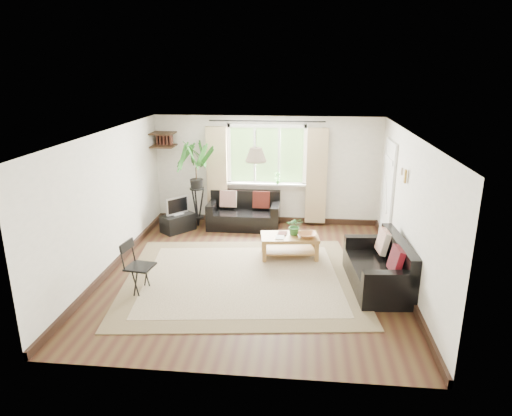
# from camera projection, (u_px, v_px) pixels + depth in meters

# --- Properties ---
(floor) EXTENTS (5.50, 5.50, 0.00)m
(floor) POSITION_uv_depth(u_px,v_px,m) (254.00, 273.00, 7.89)
(floor) COLOR #321910
(floor) RESTS_ON ground
(ceiling) EXTENTS (5.50, 5.50, 0.00)m
(ceiling) POSITION_uv_depth(u_px,v_px,m) (253.00, 134.00, 7.17)
(ceiling) COLOR white
(ceiling) RESTS_ON floor
(wall_back) EXTENTS (5.00, 0.02, 2.40)m
(wall_back) POSITION_uv_depth(u_px,v_px,m) (267.00, 170.00, 10.14)
(wall_back) COLOR white
(wall_back) RESTS_ON floor
(wall_front) EXTENTS (5.00, 0.02, 2.40)m
(wall_front) POSITION_uv_depth(u_px,v_px,m) (226.00, 281.00, 4.92)
(wall_front) COLOR white
(wall_front) RESTS_ON floor
(wall_left) EXTENTS (0.02, 5.50, 2.40)m
(wall_left) POSITION_uv_depth(u_px,v_px,m) (108.00, 202.00, 7.77)
(wall_left) COLOR white
(wall_left) RESTS_ON floor
(wall_right) EXTENTS (0.02, 5.50, 2.40)m
(wall_right) POSITION_uv_depth(u_px,v_px,m) (409.00, 211.00, 7.29)
(wall_right) COLOR white
(wall_right) RESTS_ON floor
(rug) EXTENTS (4.23, 3.75, 0.02)m
(rug) POSITION_uv_depth(u_px,v_px,m) (242.00, 278.00, 7.66)
(rug) COLOR beige
(rug) RESTS_ON floor
(window) EXTENTS (2.50, 0.16, 2.16)m
(window) POSITION_uv_depth(u_px,v_px,m) (267.00, 155.00, 10.00)
(window) COLOR white
(window) RESTS_ON wall_back
(door) EXTENTS (0.06, 0.96, 2.06)m
(door) POSITION_uv_depth(u_px,v_px,m) (387.00, 195.00, 8.96)
(door) COLOR silver
(door) RESTS_ON wall_right
(corner_shelf) EXTENTS (0.50, 0.50, 0.34)m
(corner_shelf) POSITION_uv_depth(u_px,v_px,m) (163.00, 140.00, 9.92)
(corner_shelf) COLOR black
(corner_shelf) RESTS_ON wall_back
(pendant_lamp) EXTENTS (0.36, 0.36, 0.54)m
(pendant_lamp) POSITION_uv_depth(u_px,v_px,m) (256.00, 151.00, 7.66)
(pendant_lamp) COLOR beige
(pendant_lamp) RESTS_ON ceiling
(wall_sconce) EXTENTS (0.12, 0.12, 0.28)m
(wall_sconce) POSITION_uv_depth(u_px,v_px,m) (404.00, 174.00, 7.42)
(wall_sconce) COLOR beige
(wall_sconce) RESTS_ON wall_right
(sofa_back) EXTENTS (1.56, 0.79, 0.73)m
(sofa_back) POSITION_uv_depth(u_px,v_px,m) (244.00, 212.00, 10.01)
(sofa_back) COLOR black
(sofa_back) RESTS_ON floor
(sofa_right) EXTENTS (1.70, 0.96, 0.77)m
(sofa_right) POSITION_uv_depth(u_px,v_px,m) (378.00, 265.00, 7.28)
(sofa_right) COLOR black
(sofa_right) RESTS_ON floor
(coffee_table) EXTENTS (1.11, 0.69, 0.43)m
(coffee_table) POSITION_uv_depth(u_px,v_px,m) (289.00, 246.00, 8.47)
(coffee_table) COLOR brown
(coffee_table) RESTS_ON floor
(table_plant) EXTENTS (0.32, 0.28, 0.34)m
(table_plant) POSITION_uv_depth(u_px,v_px,m) (295.00, 226.00, 8.40)
(table_plant) COLOR #2D6729
(table_plant) RESTS_ON coffee_table
(bowl) EXTENTS (0.36, 0.36, 0.08)m
(bowl) POSITION_uv_depth(u_px,v_px,m) (307.00, 235.00, 8.31)
(bowl) COLOR #A26437
(bowl) RESTS_ON coffee_table
(book_a) EXTENTS (0.16, 0.22, 0.02)m
(book_a) POSITION_uv_depth(u_px,v_px,m) (276.00, 237.00, 8.31)
(book_a) COLOR white
(book_a) RESTS_ON coffee_table
(book_b) EXTENTS (0.19, 0.24, 0.02)m
(book_b) POSITION_uv_depth(u_px,v_px,m) (278.00, 233.00, 8.51)
(book_b) COLOR #522921
(book_b) RESTS_ON coffee_table
(tv_stand) EXTENTS (0.74, 0.78, 0.37)m
(tv_stand) POSITION_uv_depth(u_px,v_px,m) (178.00, 223.00, 9.84)
(tv_stand) COLOR black
(tv_stand) RESTS_ON floor
(tv) EXTENTS (0.48, 0.52, 0.41)m
(tv) POSITION_uv_depth(u_px,v_px,m) (177.00, 205.00, 9.72)
(tv) COLOR #A5A5AA
(tv) RESTS_ON tv_stand
(palm_stand) EXTENTS (0.77, 0.77, 1.88)m
(palm_stand) POSITION_uv_depth(u_px,v_px,m) (197.00, 185.00, 9.96)
(palm_stand) COLOR black
(palm_stand) RESTS_ON floor
(folding_chair) EXTENTS (0.49, 0.49, 0.83)m
(folding_chair) POSITION_uv_depth(u_px,v_px,m) (140.00, 268.00, 7.10)
(folding_chair) COLOR black
(folding_chair) RESTS_ON floor
(sill_plant) EXTENTS (0.14, 0.10, 0.27)m
(sill_plant) POSITION_uv_depth(u_px,v_px,m) (278.00, 178.00, 10.04)
(sill_plant) COLOR #2D6023
(sill_plant) RESTS_ON window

